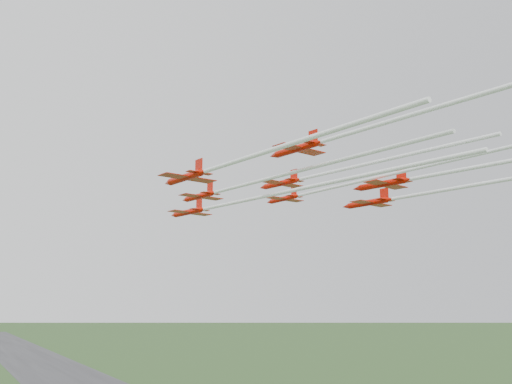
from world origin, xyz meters
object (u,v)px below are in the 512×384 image
jet_row2_right (351,183)px  jet_row3_mid (323,174)px  jet_row3_right (416,195)px  jet_row4_right (438,174)px  jet_row4_left (404,117)px  jet_lead (248,200)px  jet_row3_left (227,164)px  jet_row2_left (249,183)px

jet_row2_right → jet_row3_mid: 10.09m
jet_row3_right → jet_row4_right: (-7.16, -12.16, 0.58)m
jet_row3_mid → jet_row4_left: size_ratio=0.70×
jet_lead → jet_row4_right: jet_row4_right is taller
jet_row3_right → jet_row4_left: 40.78m
jet_row3_mid → jet_row4_left: (-7.93, -27.37, 0.20)m
jet_row2_right → jet_row4_right: size_ratio=1.38×
jet_lead → jet_row4_right: bearing=-66.8°
jet_row2_right → jet_row3_right: bearing=-23.2°
jet_row3_left → jet_row3_right: bearing=1.0°
jet_row2_left → jet_row3_mid: size_ratio=1.23×
jet_row3_left → jet_row4_right: size_ratio=0.98×
jet_row2_right → jet_row3_mid: bearing=-162.6°
jet_row2_left → jet_row3_mid: jet_row3_mid is taller
jet_lead → jet_row4_right: size_ratio=1.44×
jet_row2_right → jet_row3_left: (-29.78, -11.75, -2.65)m
jet_lead → jet_row3_mid: jet_row3_mid is taller
jet_lead → jet_row2_left: 14.51m
jet_row3_left → jet_row4_right: jet_row4_right is taller
jet_lead → jet_row4_left: size_ratio=1.09×
jet_row2_right → jet_row3_left: 32.13m
jet_row3_mid → jet_row4_right: (14.06, -11.05, -0.71)m
jet_row4_left → jet_row4_right: bearing=25.2°
jet_row3_mid → jet_lead: bearing=96.1°
jet_row3_left → jet_row3_right: jet_row3_right is taller
jet_lead → jet_row3_mid: bearing=-83.8°
jet_row3_left → jet_row3_right: (41.91, 8.49, 1.18)m
jet_row3_mid → jet_row3_right: (21.22, 1.11, -1.29)m
jet_row2_right → jet_row3_left: jet_row2_right is taller
jet_row2_left → jet_row3_left: bearing=-141.6°
jet_row3_left → jet_row3_right: size_ratio=0.92×
jet_lead → jet_row2_left: (-6.51, -12.97, -0.10)m
jet_row3_left → jet_row3_mid: 22.11m
jet_row2_left → jet_row3_right: (33.14, -1.76, 0.97)m
jet_row3_right → jet_row4_right: jet_row4_right is taller
jet_row3_mid → jet_row3_left: bearing=-173.2°
jet_row3_left → jet_row4_left: size_ratio=0.74×
jet_row4_left → jet_row4_right: size_ratio=1.32×
jet_row3_right → jet_row2_left: bearing=165.5°
jet_row3_mid → jet_row4_right: 17.90m
jet_row4_right → jet_row3_left: bearing=159.8°
jet_lead → jet_row3_right: (26.63, -14.72, 0.88)m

